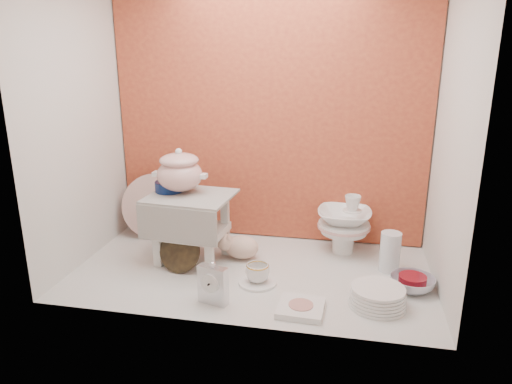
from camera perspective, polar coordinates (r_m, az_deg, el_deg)
ground at (r=2.48m, az=-0.55°, el=-9.41°), size 1.80×1.80×0.00m
niche_shell at (r=2.41m, az=0.29°, el=12.83°), size 1.86×1.03×1.53m
step_stool at (r=2.56m, az=-7.65°, el=-4.27°), size 0.45×0.40×0.37m
soup_tureen at (r=2.52m, az=-9.10°, el=2.56°), size 0.36×0.36×0.24m
cobalt_bowl at (r=2.58m, az=-10.35°, el=0.66°), size 0.17×0.17×0.05m
floral_platter at (r=2.92m, az=-12.00°, el=-1.67°), size 0.41×0.21×0.38m
blue_white_vase at (r=2.90m, az=-8.94°, el=-3.18°), size 0.29×0.29×0.23m
lacquer_tray at (r=2.48m, az=-9.10°, el=-6.93°), size 0.24×0.14×0.22m
mantel_clock at (r=2.16m, az=-5.15°, el=-10.76°), size 0.14×0.08×0.20m
plush_pig at (r=2.59m, az=-1.74°, el=-6.53°), size 0.25×0.18×0.14m
teacup_saucer at (r=2.36m, az=0.18°, el=-10.73°), size 0.24×0.24×0.01m
gold_rim_teacup at (r=2.34m, az=0.18°, el=-9.61°), size 0.14×0.14×0.09m
lattice_dish at (r=2.15m, az=5.37°, el=-13.59°), size 0.21×0.21×0.03m
dinner_plate_stack at (r=2.23m, az=14.30°, el=-11.97°), size 0.32×0.32×0.09m
crystal_bowl at (r=2.41m, az=18.13°, el=-10.30°), size 0.24×0.24×0.07m
clear_glass_vase at (r=2.54m, az=15.69°, el=-6.89°), size 0.12×0.12×0.21m
porcelain_tower at (r=2.68m, az=10.45°, el=-3.73°), size 0.32×0.32×0.34m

